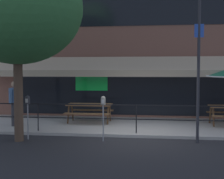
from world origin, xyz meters
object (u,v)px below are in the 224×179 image
picnic_table_left (89,108)px  pedestrian_walking (14,101)px  parking_meter_far (103,105)px  street_tree_curbside (19,0)px  parking_meter_near (28,104)px  street_sign_pole (199,64)px

picnic_table_left → pedestrian_walking: pedestrian_walking is taller
picnic_table_left → pedestrian_walking: (-2.72, -1.07, 0.35)m
parking_meter_far → street_tree_curbside: size_ratio=0.22×
picnic_table_left → street_tree_curbside: street_tree_curbside is taller
pedestrian_walking → parking_meter_near: bearing=-54.8°
pedestrian_walking → parking_meter_far: bearing=-25.4°
picnic_table_left → street_sign_pole: bearing=-34.6°
picnic_table_left → street_tree_curbside: bearing=-115.1°
parking_meter_near → street_tree_curbside: (-0.06, -0.35, 3.22)m
picnic_table_left → pedestrian_walking: 2.94m
picnic_table_left → parking_meter_near: size_ratio=1.27×
parking_meter_far → street_sign_pole: size_ratio=0.30×
street_sign_pole → street_tree_curbside: (-5.42, -0.53, 1.94)m
picnic_table_left → parking_meter_near: bearing=-116.7°
parking_meter_near → parking_meter_far: bearing=0.8°
picnic_table_left → parking_meter_near: parking_meter_near is taller
street_sign_pole → street_tree_curbside: bearing=-174.4°
picnic_table_left → parking_meter_near: 3.25m
pedestrian_walking → street_sign_pole: size_ratio=0.36×
parking_meter_far → street_tree_curbside: street_tree_curbside is taller
pedestrian_walking → parking_meter_far: size_ratio=1.20×
pedestrian_walking → picnic_table_left: bearing=21.5°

